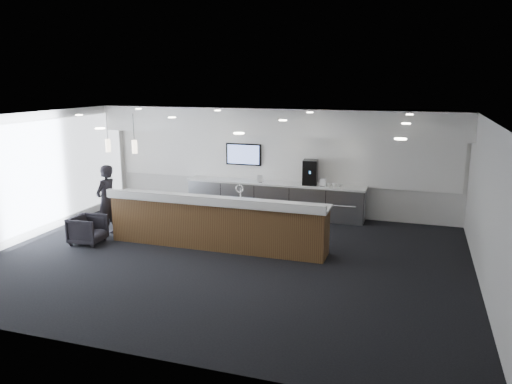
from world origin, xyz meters
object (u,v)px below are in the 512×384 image
(service_counter, at_px, (217,223))
(coffee_machine, at_px, (310,172))
(lounge_guest, at_px, (107,201))
(armchair, at_px, (88,230))

(service_counter, bearing_deg, coffee_machine, 63.79)
(lounge_guest, bearing_deg, coffee_machine, 128.91)
(coffee_machine, height_order, armchair, coffee_machine)
(service_counter, relative_size, lounge_guest, 2.92)
(armchair, height_order, lounge_guest, lounge_guest)
(service_counter, height_order, coffee_machine, coffee_machine)
(coffee_machine, relative_size, armchair, 0.93)
(armchair, bearing_deg, lounge_guest, -13.10)
(coffee_machine, bearing_deg, lounge_guest, -150.40)
(service_counter, relative_size, armchair, 7.07)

